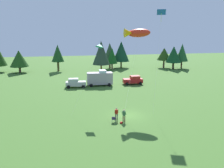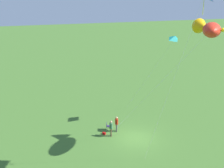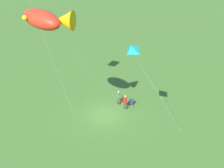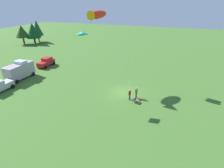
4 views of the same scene
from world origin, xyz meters
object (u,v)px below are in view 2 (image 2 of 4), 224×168
Objects in this scene: backpack_on_grass at (104,133)px; kite_diamond_blue at (203,0)px; kite_delta_teal at (175,38)px; folding_chair at (108,126)px; kite_large_fish at (209,29)px; person_spectator at (117,123)px; person_kite_flyer at (111,127)px.

backpack_on_grass is 0.02× the size of kite_diamond_blue.
folding_chair is at bearing -84.61° from kite_delta_teal.
kite_large_fish is 1.23× the size of kite_delta_teal.
folding_chair is 1.15m from backpack_on_grass.
folding_chair is 0.07× the size of kite_large_fish.
kite_large_fish is (5.14, 7.99, 11.00)m from folding_chair.
person_spectator is 0.14× the size of kite_large_fish.
folding_chair is at bearing 164.78° from person_spectator.
folding_chair is 2.56× the size of backpack_on_grass.
folding_chair reaches higher than backpack_on_grass.
kite_delta_teal is (-5.84, -0.51, -1.88)m from kite_large_fish.
folding_chair is 0.47× the size of person_spectator.
kite_large_fish reaches higher than folding_chair.
kite_diamond_blue is at bearing -12.92° from kite_delta_teal.
kite_large_fish is at bearing 4.95° from kite_delta_teal.
person_kite_flyer is 2.12× the size of folding_chair.
folding_chair is at bearing 146.26° from backpack_on_grass.
kite_large_fish is at bearing -12.17° from person_kite_flyer.
person_kite_flyer reaches higher than backpack_on_grass.
person_spectator is 15.92m from kite_diamond_blue.
person_kite_flyer is 15.78m from kite_diamond_blue.
kite_large_fish is at bearing 140.04° from kite_diamond_blue.
backpack_on_grass is 0.03× the size of kite_delta_teal.
backpack_on_grass is 14.87m from kite_large_fish.
folding_chair is at bearing -146.33° from kite_diamond_blue.
kite_diamond_blue reaches higher than kite_large_fish.
person_spectator is at bearing -122.72° from kite_large_fish.
kite_diamond_blue reaches higher than person_kite_flyer.
kite_delta_teal is at bearing 28.89° from person_kite_flyer.
kite_large_fish is 6.16m from kite_delta_teal.
kite_diamond_blue reaches higher than folding_chair.
kite_diamond_blue is at bearing -38.46° from person_kite_flyer.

